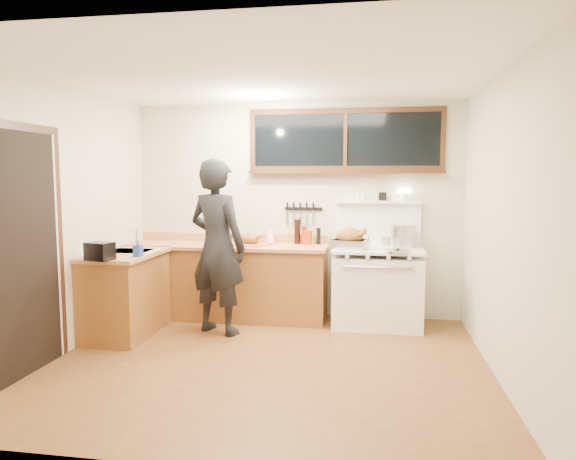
% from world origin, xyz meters
% --- Properties ---
extents(ground_plane, '(4.00, 3.50, 0.02)m').
position_xyz_m(ground_plane, '(0.00, 0.00, -0.01)').
color(ground_plane, brown).
extents(room_shell, '(4.10, 3.60, 2.65)m').
position_xyz_m(room_shell, '(0.00, 0.00, 1.65)').
color(room_shell, beige).
rests_on(room_shell, ground).
extents(counter_back, '(2.44, 0.64, 1.00)m').
position_xyz_m(counter_back, '(-0.80, 1.45, 0.45)').
color(counter_back, brown).
rests_on(counter_back, ground).
extents(counter_left, '(0.64, 1.09, 0.90)m').
position_xyz_m(counter_left, '(-1.70, 0.62, 0.45)').
color(counter_left, brown).
rests_on(counter_left, ground).
extents(sink_unit, '(0.50, 0.45, 0.37)m').
position_xyz_m(sink_unit, '(-1.68, 0.70, 0.85)').
color(sink_unit, white).
rests_on(sink_unit, counter_left).
extents(vintage_stove, '(1.02, 0.74, 1.57)m').
position_xyz_m(vintage_stove, '(1.00, 1.41, 0.47)').
color(vintage_stove, white).
rests_on(vintage_stove, ground).
extents(back_window, '(2.32, 0.13, 0.77)m').
position_xyz_m(back_window, '(0.60, 1.72, 2.06)').
color(back_window, black).
rests_on(back_window, room_shell).
extents(left_doorway, '(0.02, 1.04, 2.17)m').
position_xyz_m(left_doorway, '(-1.99, -0.55, 1.09)').
color(left_doorway, black).
rests_on(left_doorway, ground).
extents(knife_strip, '(0.46, 0.03, 0.28)m').
position_xyz_m(knife_strip, '(0.08, 1.73, 1.31)').
color(knife_strip, black).
rests_on(knife_strip, room_shell).
extents(man, '(0.81, 0.68, 1.91)m').
position_xyz_m(man, '(-0.73, 0.84, 0.95)').
color(man, black).
rests_on(man, ground).
extents(soap_bottle, '(0.08, 0.09, 0.17)m').
position_xyz_m(soap_bottle, '(-1.43, 0.39, 0.98)').
color(soap_bottle, '#2045A2').
rests_on(soap_bottle, counter_left).
extents(toaster, '(0.29, 0.24, 0.18)m').
position_xyz_m(toaster, '(-1.70, 0.12, 0.99)').
color(toaster, black).
rests_on(toaster, counter_left).
extents(cutting_board, '(0.52, 0.46, 0.14)m').
position_xyz_m(cutting_board, '(-0.50, 1.43, 0.95)').
color(cutting_board, '#C27D4D').
rests_on(cutting_board, counter_back).
extents(roast_turkey, '(0.46, 0.39, 0.24)m').
position_xyz_m(roast_turkey, '(0.68, 1.35, 1.00)').
color(roast_turkey, silver).
rests_on(roast_turkey, vintage_stove).
extents(stockpot, '(0.34, 0.34, 0.26)m').
position_xyz_m(stockpot, '(1.28, 1.53, 1.03)').
color(stockpot, silver).
rests_on(stockpot, vintage_stove).
extents(saucepan, '(0.17, 0.28, 0.11)m').
position_xyz_m(saucepan, '(1.11, 1.66, 0.96)').
color(saucepan, silver).
rests_on(saucepan, vintage_stove).
extents(pot_lid, '(0.29, 0.29, 0.04)m').
position_xyz_m(pot_lid, '(1.21, 1.12, 0.91)').
color(pot_lid, silver).
rests_on(pot_lid, vintage_stove).
extents(coffee_tin, '(0.13, 0.11, 0.17)m').
position_xyz_m(coffee_tin, '(0.16, 1.61, 0.98)').
color(coffee_tin, '#9B2811').
rests_on(coffee_tin, counter_back).
extents(pitcher, '(0.10, 0.10, 0.17)m').
position_xyz_m(pitcher, '(-0.29, 1.61, 0.98)').
color(pitcher, white).
rests_on(pitcher, counter_back).
extents(bottle_cluster, '(0.32, 0.07, 0.30)m').
position_xyz_m(bottle_cluster, '(0.13, 1.63, 1.02)').
color(bottle_cluster, black).
rests_on(bottle_cluster, counter_back).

